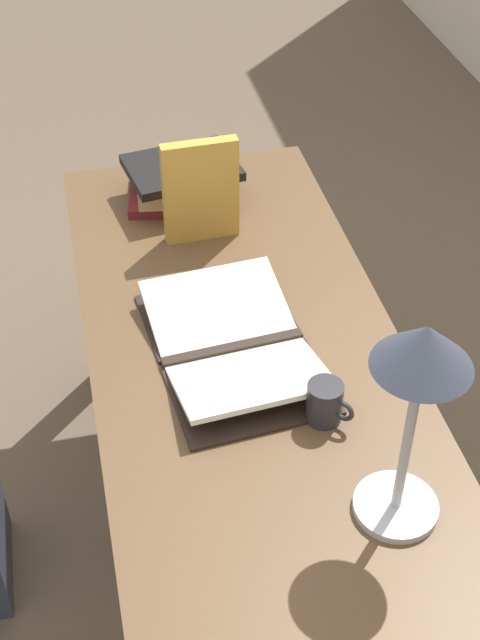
{
  "coord_description": "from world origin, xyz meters",
  "views": [
    {
      "loc": [
        1.42,
        -0.32,
        2.06
      ],
      "look_at": [
        0.02,
        -0.01,
        0.82
      ],
      "focal_mm": 50.0,
      "sensor_mm": 36.0,
      "label": 1
    }
  ],
  "objects_px": {
    "book_stack_tall": "(182,181)",
    "book_standing_upright": "(201,191)",
    "reading_lamp": "(419,377)",
    "open_book": "(233,346)",
    "coffee_mug": "(325,403)"
  },
  "relations": [
    {
      "from": "book_stack_tall",
      "to": "book_standing_upright",
      "type": "bearing_deg",
      "value": 5.17
    },
    {
      "from": "reading_lamp",
      "to": "open_book",
      "type": "bearing_deg",
      "value": -157.09
    },
    {
      "from": "book_stack_tall",
      "to": "book_standing_upright",
      "type": "distance_m",
      "value": 0.21
    },
    {
      "from": "open_book",
      "to": "book_standing_upright",
      "type": "bearing_deg",
      "value": 172.75
    },
    {
      "from": "book_standing_upright",
      "to": "reading_lamp",
      "type": "xyz_separation_m",
      "value": [
        0.91,
        0.18,
        0.2
      ]
    },
    {
      "from": "reading_lamp",
      "to": "book_stack_tall",
      "type": "bearing_deg",
      "value": -169.61
    },
    {
      "from": "book_standing_upright",
      "to": "coffee_mug",
      "type": "relative_size",
      "value": 3.02
    },
    {
      "from": "book_stack_tall",
      "to": "coffee_mug",
      "type": "bearing_deg",
      "value": 9.28
    },
    {
      "from": "open_book",
      "to": "reading_lamp",
      "type": "bearing_deg",
      "value": 17.58
    },
    {
      "from": "open_book",
      "to": "reading_lamp",
      "type": "relative_size",
      "value": 1.18
    },
    {
      "from": "open_book",
      "to": "book_standing_upright",
      "type": "relative_size",
      "value": 1.93
    },
    {
      "from": "open_book",
      "to": "book_standing_upright",
      "type": "xyz_separation_m",
      "value": [
        -0.44,
        0.01,
        0.12
      ]
    },
    {
      "from": "book_stack_tall",
      "to": "coffee_mug",
      "type": "xyz_separation_m",
      "value": [
        0.86,
        0.14,
        -0.01
      ]
    },
    {
      "from": "open_book",
      "to": "book_standing_upright",
      "type": "height_order",
      "value": "book_standing_upright"
    },
    {
      "from": "book_stack_tall",
      "to": "reading_lamp",
      "type": "relative_size",
      "value": 0.71
    }
  ]
}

